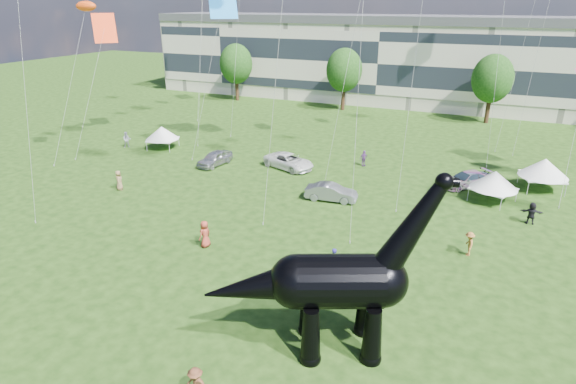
% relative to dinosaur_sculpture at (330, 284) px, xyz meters
% --- Properties ---
extents(ground, '(220.00, 220.00, 0.00)m').
position_rel_dinosaur_sculpture_xyz_m(ground, '(-4.00, -2.34, -3.39)').
color(ground, '#16330C').
rests_on(ground, ground).
extents(terrace_row, '(78.00, 11.00, 12.00)m').
position_rel_dinosaur_sculpture_xyz_m(terrace_row, '(-12.00, 59.66, 2.61)').
color(terrace_row, beige).
rests_on(terrace_row, ground).
extents(tree_far_left, '(5.20, 5.20, 9.44)m').
position_rel_dinosaur_sculpture_xyz_m(tree_far_left, '(-34.00, 50.66, 2.90)').
color(tree_far_left, '#382314').
rests_on(tree_far_left, ground).
extents(tree_mid_left, '(5.20, 5.20, 9.44)m').
position_rel_dinosaur_sculpture_xyz_m(tree_mid_left, '(-16.00, 50.66, 2.90)').
color(tree_mid_left, '#382314').
rests_on(tree_mid_left, ground).
extents(tree_mid_right, '(5.20, 5.20, 9.44)m').
position_rel_dinosaur_sculpture_xyz_m(tree_mid_right, '(4.00, 50.66, 2.90)').
color(tree_mid_right, '#382314').
rests_on(tree_mid_right, ground).
extents(dinosaur_sculpture, '(10.59, 6.04, 8.97)m').
position_rel_dinosaur_sculpture_xyz_m(dinosaur_sculpture, '(0.00, 0.00, 0.00)').
color(dinosaur_sculpture, black).
rests_on(dinosaur_sculpture, ground).
extents(car_silver, '(2.20, 4.35, 1.42)m').
position_rel_dinosaur_sculpture_xyz_m(car_silver, '(-19.30, 20.66, -2.68)').
color(car_silver, '#BBBBC0').
rests_on(car_silver, ground).
extents(car_grey, '(4.36, 2.00, 1.38)m').
position_rel_dinosaur_sculpture_xyz_m(car_grey, '(-5.84, 16.87, -2.70)').
color(car_grey, gray).
rests_on(car_grey, ground).
extents(car_white, '(5.66, 3.94, 1.44)m').
position_rel_dinosaur_sculpture_xyz_m(car_white, '(-12.24, 22.78, -2.67)').
color(car_white, white).
rests_on(car_white, ground).
extents(car_dark, '(4.64, 4.65, 1.36)m').
position_rel_dinosaur_sculpture_xyz_m(car_dark, '(3.90, 24.63, -2.71)').
color(car_dark, '#595960').
rests_on(car_dark, ground).
extents(gazebo_near, '(4.86, 4.86, 2.57)m').
position_rel_dinosaur_sculpture_xyz_m(gazebo_near, '(6.09, 22.07, -1.58)').
color(gazebo_near, white).
rests_on(gazebo_near, ground).
extents(gazebo_far, '(4.85, 4.85, 2.77)m').
position_rel_dinosaur_sculpture_xyz_m(gazebo_far, '(9.78, 26.60, -1.44)').
color(gazebo_far, white).
rests_on(gazebo_far, ground).
extents(gazebo_left, '(4.28, 4.28, 2.47)m').
position_rel_dinosaur_sculpture_xyz_m(gazebo_left, '(-27.63, 23.28, -1.66)').
color(gazebo_left, white).
rests_on(gazebo_left, ground).
extents(visitors, '(49.92, 41.46, 1.84)m').
position_rel_dinosaur_sculpture_xyz_m(visitors, '(-6.03, 13.07, -2.54)').
color(visitors, gray).
rests_on(visitors, ground).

